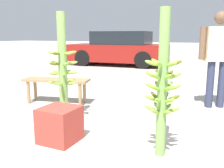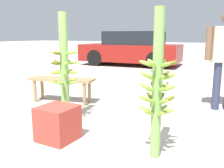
{
  "view_description": "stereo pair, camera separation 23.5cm",
  "coord_description": "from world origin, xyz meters",
  "px_view_note": "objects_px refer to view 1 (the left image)",
  "views": [
    {
      "loc": [
        1.36,
        -2.3,
        1.26
      ],
      "look_at": [
        -0.06,
        0.69,
        0.61
      ],
      "focal_mm": 40.0,
      "sensor_mm": 36.0,
      "label": 1
    },
    {
      "loc": [
        1.57,
        -2.19,
        1.26
      ],
      "look_at": [
        -0.06,
        0.69,
        0.61
      ],
      "focal_mm": 40.0,
      "sensor_mm": 36.0,
      "label": 2
    }
  ],
  "objects_px": {
    "banana_stalk_left": "(63,69)",
    "produce_crate": "(60,124)",
    "banana_stalk_center": "(162,85)",
    "parked_car": "(119,49)",
    "market_bench": "(56,83)",
    "vendor_person": "(218,52)"
  },
  "relations": [
    {
      "from": "vendor_person",
      "to": "produce_crate",
      "type": "xyz_separation_m",
      "value": [
        -1.58,
        -2.36,
        -0.77
      ]
    },
    {
      "from": "banana_stalk_left",
      "to": "market_bench",
      "type": "bearing_deg",
      "value": 133.34
    },
    {
      "from": "banana_stalk_left",
      "to": "vendor_person",
      "type": "relative_size",
      "value": 0.95
    },
    {
      "from": "banana_stalk_left",
      "to": "parked_car",
      "type": "height_order",
      "value": "banana_stalk_left"
    },
    {
      "from": "banana_stalk_center",
      "to": "market_bench",
      "type": "distance_m",
      "value": 2.6
    },
    {
      "from": "market_bench",
      "to": "banana_stalk_center",
      "type": "bearing_deg",
      "value": -41.64
    },
    {
      "from": "banana_stalk_center",
      "to": "produce_crate",
      "type": "distance_m",
      "value": 1.31
    },
    {
      "from": "parked_car",
      "to": "produce_crate",
      "type": "distance_m",
      "value": 7.82
    },
    {
      "from": "banana_stalk_left",
      "to": "parked_car",
      "type": "bearing_deg",
      "value": 107.42
    },
    {
      "from": "banana_stalk_left",
      "to": "produce_crate",
      "type": "relative_size",
      "value": 3.74
    },
    {
      "from": "banana_stalk_center",
      "to": "produce_crate",
      "type": "bearing_deg",
      "value": -171.49
    },
    {
      "from": "banana_stalk_center",
      "to": "vendor_person",
      "type": "distance_m",
      "value": 2.23
    },
    {
      "from": "banana_stalk_center",
      "to": "market_bench",
      "type": "bearing_deg",
      "value": 152.46
    },
    {
      "from": "market_bench",
      "to": "produce_crate",
      "type": "relative_size",
      "value": 3.03
    },
    {
      "from": "banana_stalk_center",
      "to": "vendor_person",
      "type": "relative_size",
      "value": 0.92
    },
    {
      "from": "produce_crate",
      "to": "market_bench",
      "type": "bearing_deg",
      "value": 128.98
    },
    {
      "from": "banana_stalk_left",
      "to": "produce_crate",
      "type": "xyz_separation_m",
      "value": [
        0.34,
        -0.55,
        -0.58
      ]
    },
    {
      "from": "vendor_person",
      "to": "produce_crate",
      "type": "distance_m",
      "value": 2.95
    },
    {
      "from": "banana_stalk_center",
      "to": "parked_car",
      "type": "distance_m",
      "value": 8.1
    },
    {
      "from": "banana_stalk_left",
      "to": "produce_crate",
      "type": "distance_m",
      "value": 0.87
    },
    {
      "from": "banana_stalk_center",
      "to": "parked_car",
      "type": "height_order",
      "value": "banana_stalk_center"
    },
    {
      "from": "vendor_person",
      "to": "produce_crate",
      "type": "relative_size",
      "value": 3.94
    }
  ]
}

